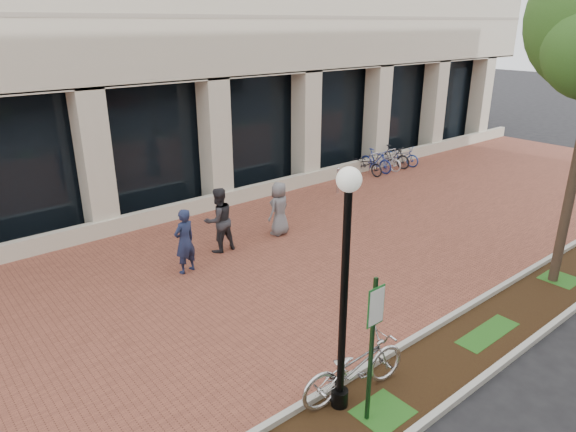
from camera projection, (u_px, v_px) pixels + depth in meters
ground at (256, 269)px, 12.93m from camera, size 120.00×120.00×0.00m
brick_plaza at (256, 269)px, 12.93m from camera, size 40.00×9.00×0.01m
planting_strip at (430, 371)px, 9.15m from camera, size 40.00×1.50×0.01m
curb_plaza_side at (397, 349)px, 9.67m from camera, size 40.00×0.12×0.12m
curb_street_side at (468, 390)px, 8.59m from camera, size 40.00×0.12×0.12m
parking_sign at (373, 334)px, 7.48m from camera, size 0.34×0.07×2.49m
lamppost at (345, 281)px, 7.54m from camera, size 0.36×0.36×4.01m
locked_bicycle at (354, 367)px, 8.42m from camera, size 2.14×0.99×1.08m
pedestrian_left at (185, 241)px, 12.51m from camera, size 0.68×0.52×1.66m
pedestrian_mid at (219, 220)px, 13.68m from camera, size 0.87×0.68×1.78m
pedestrian_right at (279, 209)px, 14.81m from camera, size 0.88×0.70×1.59m
bollard at (338, 180)px, 18.53m from camera, size 0.12×0.12×0.97m
bike_rack_cluster at (384, 159)px, 21.53m from camera, size 2.96×1.72×0.95m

